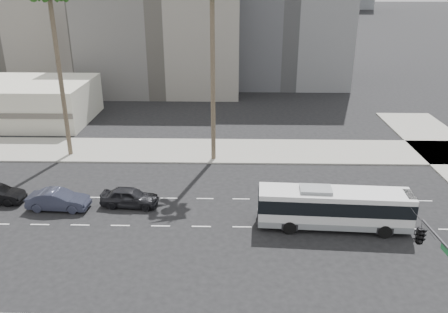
{
  "coord_description": "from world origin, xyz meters",
  "views": [
    {
      "loc": [
        -0.67,
        -28.66,
        16.99
      ],
      "look_at": [
        -1.41,
        4.0,
        3.98
      ],
      "focal_mm": 35.92,
      "sensor_mm": 36.0,
      "label": 1
    }
  ],
  "objects_px": {
    "car_b": "(58,200)",
    "traffic_signal": "(423,243)",
    "city_bus": "(334,207)",
    "car_a": "(130,197)"
  },
  "relations": [
    {
      "from": "city_bus",
      "to": "car_b",
      "type": "relative_size",
      "value": 2.29
    },
    {
      "from": "city_bus",
      "to": "traffic_signal",
      "type": "relative_size",
      "value": 1.68
    },
    {
      "from": "city_bus",
      "to": "traffic_signal",
      "type": "height_order",
      "value": "traffic_signal"
    },
    {
      "from": "city_bus",
      "to": "traffic_signal",
      "type": "xyz_separation_m",
      "value": [
        1.65,
        -10.61,
        3.81
      ]
    },
    {
      "from": "traffic_signal",
      "to": "car_a",
      "type": "bearing_deg",
      "value": 138.02
    },
    {
      "from": "city_bus",
      "to": "traffic_signal",
      "type": "bearing_deg",
      "value": -77.86
    },
    {
      "from": "city_bus",
      "to": "car_b",
      "type": "distance_m",
      "value": 21.19
    },
    {
      "from": "car_b",
      "to": "traffic_signal",
      "type": "distance_m",
      "value": 26.53
    },
    {
      "from": "car_b",
      "to": "traffic_signal",
      "type": "height_order",
      "value": "traffic_signal"
    },
    {
      "from": "car_b",
      "to": "car_a",
      "type": "bearing_deg",
      "value": -80.07
    }
  ]
}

